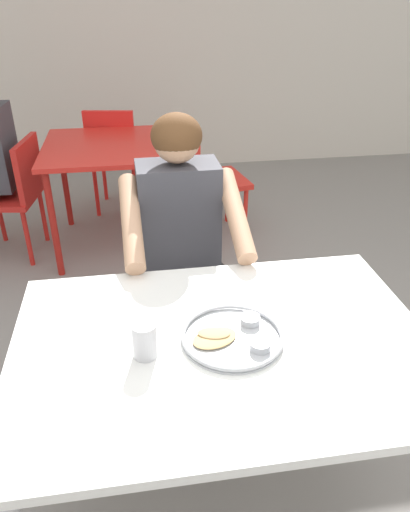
{
  "coord_description": "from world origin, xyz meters",
  "views": [
    {
      "loc": [
        -0.29,
        -1.12,
        1.67
      ],
      "look_at": [
        -0.07,
        0.23,
        0.9
      ],
      "focal_mm": 34.09,
      "sensor_mm": 36.0,
      "label": 1
    }
  ],
  "objects_px": {
    "table_foreground": "(223,359)",
    "thali_tray": "(233,336)",
    "drinking_cup": "(144,339)",
    "chair_foreground": "(177,259)",
    "diner_foreground": "(182,238)",
    "chair_red_far": "(114,154)",
    "chair_red_left": "(16,189)",
    "chair_red_right": "(204,172)",
    "table_background_red": "(107,157)"
  },
  "relations": [
    {
      "from": "chair_red_far",
      "to": "chair_red_right",
      "type": "bearing_deg",
      "value": -41.19
    },
    {
      "from": "thali_tray",
      "to": "chair_red_right",
      "type": "xyz_separation_m",
      "value": [
        0.25,
        2.13,
        -0.26
      ]
    },
    {
      "from": "chair_red_left",
      "to": "table_background_red",
      "type": "bearing_deg",
      "value": 3.39
    },
    {
      "from": "chair_red_left",
      "to": "drinking_cup",
      "type": "bearing_deg",
      "value": -70.0
    },
    {
      "from": "table_foreground",
      "to": "chair_red_far",
      "type": "height_order",
      "value": "chair_red_far"
    },
    {
      "from": "chair_foreground",
      "to": "table_background_red",
      "type": "distance_m",
      "value": 1.24
    },
    {
      "from": "table_background_red",
      "to": "drinking_cup",
      "type": "bearing_deg",
      "value": -85.88
    },
    {
      "from": "chair_red_far",
      "to": "table_background_red",
      "type": "bearing_deg",
      "value": -92.81
    },
    {
      "from": "thali_tray",
      "to": "drinking_cup",
      "type": "bearing_deg",
      "value": -173.2
    },
    {
      "from": "table_foreground",
      "to": "chair_red_far",
      "type": "xyz_separation_m",
      "value": [
        -0.35,
        2.69,
        -0.19
      ]
    },
    {
      "from": "chair_foreground",
      "to": "chair_red_left",
      "type": "xyz_separation_m",
      "value": [
        -0.95,
        1.15,
        -0.03
      ]
    },
    {
      "from": "diner_foreground",
      "to": "thali_tray",
      "type": "bearing_deg",
      "value": -84.12
    },
    {
      "from": "chair_red_left",
      "to": "chair_red_right",
      "type": "xyz_separation_m",
      "value": [
        1.27,
        0.06,
        0.02
      ]
    },
    {
      "from": "chair_red_right",
      "to": "chair_red_far",
      "type": "xyz_separation_m",
      "value": [
        -0.63,
        0.55,
        -0.01
      ]
    },
    {
      "from": "chair_foreground",
      "to": "thali_tray",
      "type": "bearing_deg",
      "value": -85.34
    },
    {
      "from": "chair_red_right",
      "to": "drinking_cup",
      "type": "bearing_deg",
      "value": -103.11
    },
    {
      "from": "diner_foreground",
      "to": "chair_foreground",
      "type": "bearing_deg",
      "value": 90.8
    },
    {
      "from": "chair_red_right",
      "to": "chair_foreground",
      "type": "bearing_deg",
      "value": -104.74
    },
    {
      "from": "thali_tray",
      "to": "chair_red_left",
      "type": "distance_m",
      "value": 2.33
    },
    {
      "from": "table_background_red",
      "to": "chair_red_left",
      "type": "relative_size",
      "value": 1.1
    },
    {
      "from": "chair_red_left",
      "to": "thali_tray",
      "type": "bearing_deg",
      "value": -63.68
    },
    {
      "from": "table_foreground",
      "to": "table_background_red",
      "type": "xyz_separation_m",
      "value": [
        -0.38,
        2.11,
        -0.03
      ]
    },
    {
      "from": "chair_foreground",
      "to": "chair_red_left",
      "type": "relative_size",
      "value": 1.08
    },
    {
      "from": "chair_red_left",
      "to": "table_foreground",
      "type": "bearing_deg",
      "value": -64.38
    },
    {
      "from": "chair_red_right",
      "to": "chair_red_far",
      "type": "relative_size",
      "value": 1.02
    },
    {
      "from": "table_background_red",
      "to": "chair_red_right",
      "type": "distance_m",
      "value": 0.68
    },
    {
      "from": "thali_tray",
      "to": "diner_foreground",
      "type": "height_order",
      "value": "diner_foreground"
    },
    {
      "from": "chair_red_left",
      "to": "chair_red_right",
      "type": "relative_size",
      "value": 0.93
    },
    {
      "from": "table_foreground",
      "to": "drinking_cup",
      "type": "height_order",
      "value": "drinking_cup"
    },
    {
      "from": "drinking_cup",
      "to": "diner_foreground",
      "type": "bearing_deg",
      "value": 75.56
    },
    {
      "from": "table_foreground",
      "to": "thali_tray",
      "type": "bearing_deg",
      "value": 7.09
    },
    {
      "from": "table_background_red",
      "to": "thali_tray",
      "type": "bearing_deg",
      "value": -78.91
    },
    {
      "from": "table_foreground",
      "to": "thali_tray",
      "type": "height_order",
      "value": "thali_tray"
    },
    {
      "from": "thali_tray",
      "to": "chair_red_left",
      "type": "bearing_deg",
      "value": 116.32
    },
    {
      "from": "chair_red_left",
      "to": "chair_red_right",
      "type": "bearing_deg",
      "value": 2.88
    },
    {
      "from": "chair_red_right",
      "to": "diner_foreground",
      "type": "bearing_deg",
      "value": -102.44
    },
    {
      "from": "chair_foreground",
      "to": "diner_foreground",
      "type": "relative_size",
      "value": 0.7
    },
    {
      "from": "table_background_red",
      "to": "chair_red_far",
      "type": "xyz_separation_m",
      "value": [
        0.03,
        0.58,
        -0.16
      ]
    },
    {
      "from": "table_foreground",
      "to": "chair_red_left",
      "type": "xyz_separation_m",
      "value": [
        -0.99,
        2.07,
        -0.2
      ]
    },
    {
      "from": "thali_tray",
      "to": "chair_foreground",
      "type": "relative_size",
      "value": 0.35
    },
    {
      "from": "diner_foreground",
      "to": "chair_red_far",
      "type": "xyz_separation_m",
      "value": [
        -0.31,
        1.99,
        -0.25
      ]
    },
    {
      "from": "drinking_cup",
      "to": "chair_red_right",
      "type": "xyz_separation_m",
      "value": [
        0.5,
        2.16,
        -0.31
      ]
    },
    {
      "from": "table_foreground",
      "to": "chair_foreground",
      "type": "distance_m",
      "value": 0.94
    },
    {
      "from": "drinking_cup",
      "to": "chair_foreground",
      "type": "xyz_separation_m",
      "value": [
        0.18,
        0.95,
        -0.3
      ]
    },
    {
      "from": "chair_red_right",
      "to": "table_foreground",
      "type": "bearing_deg",
      "value": -97.33
    },
    {
      "from": "table_background_red",
      "to": "chair_red_left",
      "type": "distance_m",
      "value": 0.64
    },
    {
      "from": "table_foreground",
      "to": "thali_tray",
      "type": "distance_m",
      "value": 0.09
    },
    {
      "from": "table_foreground",
      "to": "chair_red_left",
      "type": "relative_size",
      "value": 1.55
    },
    {
      "from": "thali_tray",
      "to": "chair_foreground",
      "type": "distance_m",
      "value": 0.95
    },
    {
      "from": "drinking_cup",
      "to": "chair_red_left",
      "type": "distance_m",
      "value": 2.26
    }
  ]
}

